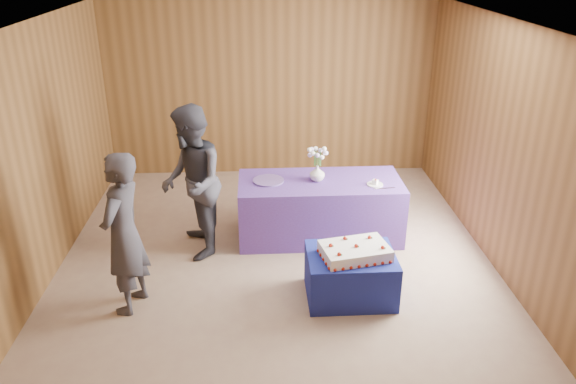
{
  "coord_description": "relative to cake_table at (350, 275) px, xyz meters",
  "views": [
    {
      "loc": [
        -0.15,
        -5.52,
        3.42
      ],
      "look_at": [
        0.13,
        0.1,
        0.91
      ],
      "focal_mm": 35.0,
      "sensor_mm": 36.0,
      "label": 1
    }
  ],
  "objects": [
    {
      "name": "sheet_cake",
      "position": [
        0.03,
        -0.04,
        0.31
      ],
      "size": [
        0.78,
        0.61,
        0.16
      ],
      "rotation": [
        0.0,
        0.0,
        0.21
      ],
      "color": "white",
      "rests_on": "cake_table"
    },
    {
      "name": "guest_right",
      "position": [
        -1.7,
        1.01,
        0.65
      ],
      "size": [
        0.83,
        0.99,
        1.8
      ],
      "primitive_type": "imported",
      "rotation": [
        0.0,
        0.0,
        -1.39
      ],
      "color": "#34343E",
      "rests_on": "ground"
    },
    {
      "name": "cake_table",
      "position": [
        0.0,
        0.0,
        0.0
      ],
      "size": [
        0.91,
        0.71,
        0.5
      ],
      "primitive_type": "cube",
      "rotation": [
        0.0,
        0.0,
        0.01
      ],
      "color": "navy",
      "rests_on": "ground"
    },
    {
      "name": "knife",
      "position": [
        0.55,
        1.09,
        0.5
      ],
      "size": [
        0.26,
        0.05,
        0.0
      ],
      "primitive_type": "cube",
      "rotation": [
        0.0,
        0.0,
        0.09
      ],
      "color": "#AEADB2",
      "rests_on": "serving_table"
    },
    {
      "name": "platter",
      "position": [
        -0.82,
        1.37,
        0.51
      ],
      "size": [
        0.49,
        0.49,
        0.02
      ],
      "primitive_type": "cylinder",
      "rotation": [
        0.0,
        0.0,
        0.38
      ],
      "color": "#624992",
      "rests_on": "serving_table"
    },
    {
      "name": "flower_spray",
      "position": [
        -0.22,
        1.37,
        0.86
      ],
      "size": [
        0.25,
        0.25,
        0.2
      ],
      "color": "#326628",
      "rests_on": "vase"
    },
    {
      "name": "room_shell",
      "position": [
        -0.75,
        0.59,
        1.55
      ],
      "size": [
        5.04,
        6.04,
        2.72
      ],
      "color": "brown",
      "rests_on": "ground"
    },
    {
      "name": "guest_left",
      "position": [
        -2.25,
        -0.06,
        0.58
      ],
      "size": [
        0.54,
        0.69,
        1.67
      ],
      "primitive_type": "imported",
      "rotation": [
        0.0,
        0.0,
        -1.83
      ],
      "color": "#34323C",
      "rests_on": "ground"
    },
    {
      "name": "serving_table",
      "position": [
        -0.19,
        1.36,
        0.12
      ],
      "size": [
        2.01,
        0.91,
        0.75
      ],
      "primitive_type": "cube",
      "rotation": [
        0.0,
        0.0,
        0.01
      ],
      "color": "#543799",
      "rests_on": "ground"
    },
    {
      "name": "plate",
      "position": [
        0.46,
        1.2,
        0.51
      ],
      "size": [
        0.24,
        0.24,
        0.01
      ],
      "primitive_type": "cylinder",
      "rotation": [
        0.0,
        0.0,
        -0.27
      ],
      "color": "silver",
      "rests_on": "serving_table"
    },
    {
      "name": "cake_slice",
      "position": [
        0.46,
        1.2,
        0.54
      ],
      "size": [
        0.08,
        0.08,
        0.08
      ],
      "rotation": [
        0.0,
        0.0,
        -0.66
      ],
      "color": "white",
      "rests_on": "plate"
    },
    {
      "name": "ground",
      "position": [
        -0.75,
        0.59,
        -0.25
      ],
      "size": [
        6.0,
        6.0,
        0.0
      ],
      "primitive_type": "plane",
      "color": "gray",
      "rests_on": "ground"
    },
    {
      "name": "vase",
      "position": [
        -0.22,
        1.37,
        0.6
      ],
      "size": [
        0.22,
        0.22,
        0.19
      ],
      "primitive_type": "imported",
      "rotation": [
        0.0,
        0.0,
        0.18
      ],
      "color": "silver",
      "rests_on": "serving_table"
    }
  ]
}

